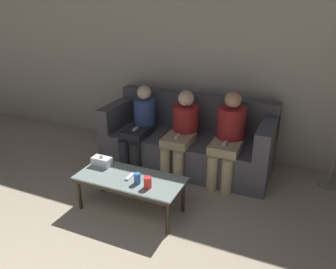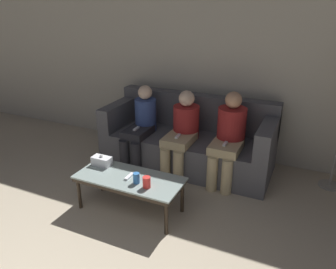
# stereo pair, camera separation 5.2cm
# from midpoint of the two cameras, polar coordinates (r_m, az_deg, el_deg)

# --- Properties ---
(wall_back) EXTENTS (12.00, 0.06, 2.60)m
(wall_back) POSITION_cam_midpoint_polar(r_m,az_deg,el_deg) (4.74, 5.76, 11.97)
(wall_back) COLOR #B7B2A3
(wall_back) RESTS_ON ground_plane
(couch) EXTENTS (2.28, 0.92, 0.93)m
(couch) POSITION_cam_midpoint_polar(r_m,az_deg,el_deg) (4.55, 3.17, -1.11)
(couch) COLOR #515156
(couch) RESTS_ON ground_plane
(coffee_table) EXTENTS (1.15, 0.51, 0.41)m
(coffee_table) POSITION_cam_midpoint_polar(r_m,az_deg,el_deg) (3.54, -7.03, -8.02)
(coffee_table) COLOR #8C9E99
(coffee_table) RESTS_ON ground_plane
(cup_near_left) EXTENTS (0.07, 0.07, 0.11)m
(cup_near_left) POSITION_cam_midpoint_polar(r_m,az_deg,el_deg) (3.38, -5.82, -7.60)
(cup_near_left) COLOR #3372BF
(cup_near_left) RESTS_ON coffee_table
(cup_near_right) EXTENTS (0.08, 0.08, 0.12)m
(cup_near_right) POSITION_cam_midpoint_polar(r_m,az_deg,el_deg) (3.30, -4.02, -8.32)
(cup_near_right) COLOR red
(cup_near_right) RESTS_ON coffee_table
(tissue_box) EXTENTS (0.22, 0.12, 0.13)m
(tissue_box) POSITION_cam_midpoint_polar(r_m,az_deg,el_deg) (3.79, -11.83, -4.59)
(tissue_box) COLOR white
(tissue_box) RESTS_ON coffee_table
(game_remote) EXTENTS (0.04, 0.15, 0.02)m
(game_remote) POSITION_cam_midpoint_polar(r_m,az_deg,el_deg) (3.52, -7.07, -7.29)
(game_remote) COLOR white
(game_remote) RESTS_ON coffee_table
(seated_person_left_end) EXTENTS (0.31, 0.66, 1.09)m
(seated_person_left_end) POSITION_cam_midpoint_polar(r_m,az_deg,el_deg) (4.49, -5.14, 1.81)
(seated_person_left_end) COLOR #28282D
(seated_person_left_end) RESTS_ON ground_plane
(seated_person_mid_left) EXTENTS (0.34, 0.70, 1.08)m
(seated_person_mid_left) POSITION_cam_midpoint_polar(r_m,az_deg,el_deg) (4.25, 2.13, 0.83)
(seated_person_mid_left) COLOR tan
(seated_person_mid_left) RESTS_ON ground_plane
(seated_person_mid_right) EXTENTS (0.35, 0.67, 1.14)m
(seated_person_mid_right) POSITION_cam_midpoint_polar(r_m,az_deg,el_deg) (4.09, 10.14, 0.01)
(seated_person_mid_right) COLOR tan
(seated_person_mid_right) RESTS_ON ground_plane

